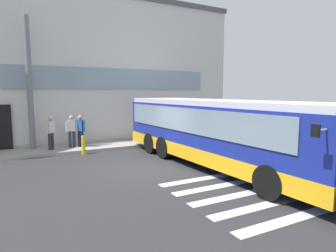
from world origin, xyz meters
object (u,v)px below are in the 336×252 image
at_px(passenger_by_doorway, 72,130).
at_px(passenger_at_curb_edge, 80,129).
at_px(passenger_near_column, 51,131).
at_px(safety_bollard_yellow, 83,145).
at_px(entry_support_column, 30,84).
at_px(bus_main_foreground, 217,134).

bearing_deg(passenger_by_doorway, passenger_at_curb_edge, -13.08).
bearing_deg(passenger_near_column, passenger_by_doorway, 10.34).
bearing_deg(passenger_near_column, safety_bollard_yellow, -38.21).
xyz_separation_m(entry_support_column, passenger_at_curb_edge, (2.26, -0.63, -2.36)).
bearing_deg(passenger_near_column, passenger_at_curb_edge, 3.56).
xyz_separation_m(entry_support_column, passenger_by_doorway, (1.83, -0.53, -2.36)).
height_order(entry_support_column, passenger_near_column, entry_support_column).
distance_m(entry_support_column, passenger_at_curb_edge, 3.33).
relative_size(entry_support_column, bus_main_foreground, 0.57).
height_order(entry_support_column, bus_main_foreground, entry_support_column).
relative_size(passenger_near_column, passenger_at_curb_edge, 1.00).
bearing_deg(entry_support_column, safety_bollard_yellow, -39.69).
relative_size(entry_support_column, safety_bollard_yellow, 7.31).
relative_size(bus_main_foreground, safety_bollard_yellow, 12.77).
height_order(passenger_by_doorway, safety_bollard_yellow, passenger_by_doorway).
distance_m(passenger_at_curb_edge, safety_bollard_yellow, 1.33).
xyz_separation_m(passenger_by_doorway, safety_bollard_yellow, (0.33, -1.27, -0.63)).
distance_m(entry_support_column, bus_main_foreground, 9.54).
relative_size(bus_main_foreground, passenger_at_curb_edge, 6.86).
relative_size(passenger_at_curb_edge, safety_bollard_yellow, 1.86).
height_order(passenger_near_column, safety_bollard_yellow, passenger_near_column).
bearing_deg(bus_main_foreground, passenger_by_doorway, 127.99).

